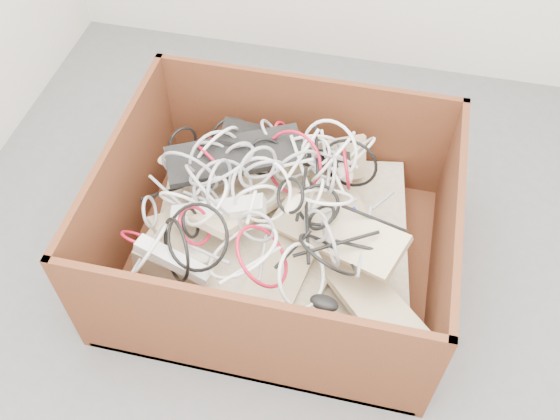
% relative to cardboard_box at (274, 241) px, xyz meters
% --- Properties ---
extents(ground, '(3.00, 3.00, 0.00)m').
position_rel_cardboard_box_xyz_m(ground, '(0.16, -0.18, -0.14)').
color(ground, '#505053').
rests_on(ground, ground).
extents(room_shell, '(3.04, 3.04, 2.50)m').
position_rel_cardboard_box_xyz_m(room_shell, '(0.16, -0.18, 1.11)').
color(room_shell, beige).
rests_on(room_shell, ground).
extents(cardboard_box, '(1.19, 0.99, 0.54)m').
position_rel_cardboard_box_xyz_m(cardboard_box, '(0.00, 0.00, 0.00)').
color(cardboard_box, '#411E10').
rests_on(cardboard_box, ground).
extents(keyboard_pile, '(1.03, 0.86, 0.36)m').
position_rel_cardboard_box_xyz_m(keyboard_pile, '(0.04, 0.03, 0.14)').
color(keyboard_pile, tan).
rests_on(keyboard_pile, cardboard_box).
extents(mice_scatter, '(0.77, 0.60, 0.19)m').
position_rel_cardboard_box_xyz_m(mice_scatter, '(-0.05, -0.02, 0.22)').
color(mice_scatter, beige).
rests_on(mice_scatter, keyboard_pile).
extents(power_strip_left, '(0.34, 0.12, 0.14)m').
position_rel_cardboard_box_xyz_m(power_strip_left, '(-0.18, -0.08, 0.23)').
color(power_strip_left, silver).
rests_on(power_strip_left, keyboard_pile).
extents(power_strip_right, '(0.28, 0.11, 0.09)m').
position_rel_cardboard_box_xyz_m(power_strip_right, '(-0.27, -0.29, 0.20)').
color(power_strip_right, silver).
rests_on(power_strip_right, keyboard_pile).
extents(vga_plug, '(0.06, 0.06, 0.03)m').
position_rel_cardboard_box_xyz_m(vga_plug, '(0.27, 0.01, 0.22)').
color(vga_plug, '#140ED3').
rests_on(vga_plug, keyboard_pile).
extents(cable_tangle, '(0.96, 0.80, 0.38)m').
position_rel_cardboard_box_xyz_m(cable_tangle, '(-0.06, 0.02, 0.27)').
color(cable_tangle, black).
rests_on(cable_tangle, keyboard_pile).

